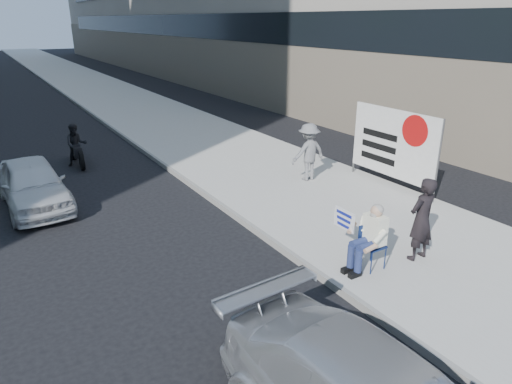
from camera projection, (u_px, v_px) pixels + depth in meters
ground at (291, 337)px, 7.11m from camera, size 160.00×160.00×0.00m
near_sidewalk at (138, 108)px, 24.97m from camera, size 5.00×120.00×0.15m
seated_protester at (368, 234)px, 8.53m from camera, size 0.83×1.12×1.31m
jogger at (309, 152)px, 13.35m from camera, size 1.10×0.64×1.69m
pedestrian_woman at (422, 219)px, 8.86m from camera, size 0.63×0.43×1.70m
protest_banner at (393, 144)px, 12.67m from camera, size 0.08×3.06×2.20m
white_sedan_near at (33, 184)px, 11.87m from camera, size 1.63×3.74×1.25m
motorcycle at (76, 147)px, 15.25m from camera, size 0.74×2.05×1.42m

